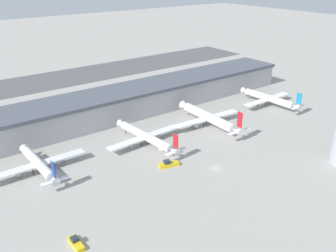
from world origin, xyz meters
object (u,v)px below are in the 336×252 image
object	(u,v)px
service_truck_catering	(168,164)
service_truck_fuel	(76,243)
airplane_gate_bravo	(39,164)
airplane_gate_charlie	(146,137)
airplane_gate_delta	(209,118)
service_truck_baggage	(160,145)
airplane_gate_echo	(269,99)

from	to	relation	value
service_truck_catering	service_truck_fuel	size ratio (longest dim) A/B	1.19
airplane_gate_bravo	airplane_gate_charlie	world-z (taller)	airplane_gate_charlie
airplane_gate_bravo	service_truck_catering	distance (m)	49.33
airplane_gate_delta	service_truck_catering	bearing A→B (deg)	-152.98
airplane_gate_charlie	airplane_gate_delta	xyz separation A→B (m)	(36.38, -0.97, 0.42)
service_truck_baggage	service_truck_fuel	bearing A→B (deg)	-146.67
airplane_gate_echo	service_truck_catering	world-z (taller)	airplane_gate_echo
airplane_gate_echo	service_truck_fuel	distance (m)	141.00
service_truck_catering	airplane_gate_charlie	bearing A→B (deg)	79.77
airplane_gate_charlie	airplane_gate_echo	size ratio (longest dim) A/B	1.05
airplane_gate_bravo	service_truck_fuel	distance (m)	46.38
airplane_gate_echo	service_truck_catering	size ratio (longest dim) A/B	4.65
airplane_gate_echo	service_truck_baggage	distance (m)	79.43
airplane_gate_charlie	service_truck_fuel	distance (m)	66.77
airplane_gate_bravo	service_truck_catering	xyz separation A→B (m)	(42.07, -25.59, -2.88)
airplane_gate_delta	airplane_gate_echo	xyz separation A→B (m)	(46.34, 0.71, -0.02)
airplane_gate_echo	service_truck_catering	bearing A→B (deg)	-166.21
airplane_gate_delta	service_truck_baggage	distance (m)	33.31
service_truck_catering	service_truck_baggage	bearing A→B (deg)	65.43
airplane_gate_bravo	airplane_gate_echo	bearing A→B (deg)	-1.93
service_truck_baggage	airplane_gate_charlie	bearing A→B (deg)	123.46
service_truck_fuel	airplane_gate_charlie	bearing A→B (deg)	38.81
service_truck_fuel	service_truck_baggage	bearing A→B (deg)	33.33
airplane_gate_bravo	airplane_gate_delta	world-z (taller)	airplane_gate_delta
airplane_gate_bravo	service_truck_fuel	world-z (taller)	airplane_gate_bravo
airplane_gate_echo	service_truck_fuel	world-z (taller)	airplane_gate_echo
airplane_gate_bravo	service_truck_fuel	size ratio (longest dim) A/B	5.26
airplane_gate_bravo	service_truck_fuel	xyz separation A→B (m)	(-6.02, -45.89, -2.97)
airplane_gate_bravo	airplane_gate_echo	xyz separation A→B (m)	(128.68, -4.33, 0.37)
service_truck_catering	service_truck_fuel	xyz separation A→B (m)	(-48.09, -20.31, -0.09)
airplane_gate_delta	service_truck_fuel	world-z (taller)	airplane_gate_delta
airplane_gate_delta	service_truck_fuel	distance (m)	97.40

